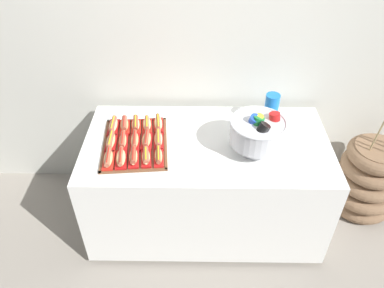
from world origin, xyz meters
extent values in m
plane|color=gray|center=(0.00, 0.00, 0.00)|extent=(10.00, 10.00, 0.00)
cube|color=beige|center=(0.00, 0.53, 1.30)|extent=(6.00, 0.10, 2.60)
cube|color=white|center=(0.00, 0.00, 0.40)|extent=(1.59, 0.82, 0.72)
cylinder|color=black|center=(-0.68, -0.30, 0.02)|extent=(0.05, 0.05, 0.04)
cylinder|color=black|center=(0.68, -0.30, 0.02)|extent=(0.05, 0.05, 0.04)
cylinder|color=black|center=(-0.68, 0.30, 0.02)|extent=(0.05, 0.05, 0.04)
cylinder|color=black|center=(0.68, 0.30, 0.02)|extent=(0.05, 0.05, 0.04)
cylinder|color=brown|center=(1.23, 0.16, 0.30)|extent=(0.34, 0.34, 0.60)
torus|color=brown|center=(1.23, 0.16, 0.06)|extent=(0.48, 0.48, 0.11)
torus|color=brown|center=(1.23, 0.16, 0.18)|extent=(0.50, 0.50, 0.11)
torus|color=brown|center=(1.23, 0.16, 0.30)|extent=(0.48, 0.48, 0.11)
torus|color=brown|center=(1.23, 0.16, 0.42)|extent=(0.45, 0.45, 0.11)
torus|color=brown|center=(1.23, 0.16, 0.54)|extent=(0.42, 0.42, 0.11)
cube|color=brown|center=(-0.46, -0.03, 0.76)|extent=(0.45, 0.56, 0.01)
cube|color=brown|center=(-0.44, -0.28, 0.77)|extent=(0.40, 0.05, 0.01)
cube|color=brown|center=(-0.48, 0.22, 0.77)|extent=(0.40, 0.05, 0.01)
cube|color=brown|center=(-0.65, -0.05, 0.77)|extent=(0.06, 0.52, 0.01)
cube|color=brown|center=(-0.27, -0.01, 0.77)|extent=(0.06, 0.52, 0.01)
cube|color=red|center=(-0.59, -0.21, 0.78)|extent=(0.08, 0.18, 0.02)
ellipsoid|color=tan|center=(-0.59, -0.21, 0.80)|extent=(0.07, 0.16, 0.04)
cylinder|color=#A8563D|center=(-0.59, -0.21, 0.81)|extent=(0.04, 0.16, 0.03)
cylinder|color=red|center=(-0.59, -0.21, 0.82)|extent=(0.02, 0.13, 0.01)
cube|color=#B21414|center=(-0.52, -0.20, 0.78)|extent=(0.09, 0.18, 0.02)
ellipsoid|color=#E0BC7F|center=(-0.52, -0.20, 0.80)|extent=(0.07, 0.16, 0.04)
cylinder|color=#A8563D|center=(-0.52, -0.20, 0.81)|extent=(0.04, 0.16, 0.03)
cylinder|color=red|center=(-0.52, -0.20, 0.82)|extent=(0.02, 0.14, 0.01)
cube|color=red|center=(-0.45, -0.20, 0.78)|extent=(0.08, 0.16, 0.02)
ellipsoid|color=#E0BC7F|center=(-0.45, -0.20, 0.80)|extent=(0.06, 0.15, 0.04)
cylinder|color=brown|center=(-0.45, -0.20, 0.81)|extent=(0.05, 0.14, 0.03)
cylinder|color=red|center=(-0.45, -0.20, 0.83)|extent=(0.02, 0.12, 0.01)
cube|color=red|center=(-0.37, -0.19, 0.78)|extent=(0.08, 0.16, 0.02)
ellipsoid|color=beige|center=(-0.37, -0.19, 0.80)|extent=(0.06, 0.15, 0.04)
cylinder|color=#A8563D|center=(-0.37, -0.19, 0.81)|extent=(0.05, 0.14, 0.03)
cylinder|color=yellow|center=(-0.37, -0.19, 0.82)|extent=(0.02, 0.11, 0.01)
cube|color=red|center=(-0.30, -0.18, 0.78)|extent=(0.07, 0.17, 0.02)
ellipsoid|color=tan|center=(-0.30, -0.18, 0.80)|extent=(0.06, 0.16, 0.04)
cylinder|color=brown|center=(-0.30, -0.18, 0.81)|extent=(0.04, 0.15, 0.03)
cylinder|color=yellow|center=(-0.30, -0.18, 0.82)|extent=(0.02, 0.13, 0.01)
cube|color=#B21414|center=(-0.61, -0.04, 0.78)|extent=(0.07, 0.18, 0.02)
ellipsoid|color=#E0BC7F|center=(-0.61, -0.04, 0.80)|extent=(0.06, 0.17, 0.04)
cylinder|color=#A8563D|center=(-0.61, -0.04, 0.81)|extent=(0.04, 0.16, 0.03)
cylinder|color=yellow|center=(-0.61, -0.04, 0.83)|extent=(0.01, 0.14, 0.01)
cube|color=red|center=(-0.53, -0.04, 0.78)|extent=(0.07, 0.17, 0.02)
ellipsoid|color=tan|center=(-0.53, -0.04, 0.80)|extent=(0.06, 0.16, 0.04)
cylinder|color=#9E4C38|center=(-0.53, -0.04, 0.81)|extent=(0.04, 0.14, 0.03)
cylinder|color=red|center=(-0.53, -0.04, 0.82)|extent=(0.02, 0.12, 0.01)
cube|color=#B21414|center=(-0.46, -0.03, 0.78)|extent=(0.08, 0.18, 0.02)
ellipsoid|color=tan|center=(-0.46, -0.03, 0.80)|extent=(0.06, 0.16, 0.04)
cylinder|color=#9E4C38|center=(-0.46, -0.03, 0.81)|extent=(0.04, 0.16, 0.03)
cylinder|color=red|center=(-0.46, -0.03, 0.82)|extent=(0.02, 0.13, 0.01)
cube|color=red|center=(-0.39, -0.02, 0.78)|extent=(0.07, 0.17, 0.02)
ellipsoid|color=tan|center=(-0.39, -0.02, 0.80)|extent=(0.06, 0.16, 0.04)
cylinder|color=#9E4C38|center=(-0.39, -0.02, 0.81)|extent=(0.04, 0.16, 0.03)
cylinder|color=red|center=(-0.39, -0.02, 0.82)|extent=(0.01, 0.13, 0.01)
cube|color=red|center=(-0.31, -0.02, 0.78)|extent=(0.08, 0.19, 0.02)
ellipsoid|color=beige|center=(-0.31, -0.02, 0.80)|extent=(0.07, 0.17, 0.04)
cylinder|color=#A8563D|center=(-0.31, -0.02, 0.81)|extent=(0.05, 0.16, 0.03)
cylinder|color=yellow|center=(-0.31, -0.02, 0.82)|extent=(0.02, 0.14, 0.01)
cube|color=#B21414|center=(-0.62, 0.12, 0.78)|extent=(0.07, 0.18, 0.02)
ellipsoid|color=beige|center=(-0.62, 0.12, 0.80)|extent=(0.06, 0.17, 0.04)
cylinder|color=#9E4C38|center=(-0.62, 0.12, 0.81)|extent=(0.04, 0.16, 0.03)
cylinder|color=yellow|center=(-0.62, 0.12, 0.82)|extent=(0.01, 0.14, 0.01)
cube|color=red|center=(-0.55, 0.13, 0.78)|extent=(0.08, 0.16, 0.02)
ellipsoid|color=tan|center=(-0.55, 0.13, 0.80)|extent=(0.07, 0.15, 0.04)
cylinder|color=#9E4C38|center=(-0.55, 0.13, 0.81)|extent=(0.05, 0.14, 0.03)
cylinder|color=red|center=(-0.55, 0.13, 0.83)|extent=(0.02, 0.12, 0.01)
cube|color=red|center=(-0.47, 0.13, 0.78)|extent=(0.08, 0.17, 0.02)
ellipsoid|color=beige|center=(-0.47, 0.13, 0.80)|extent=(0.07, 0.15, 0.04)
cylinder|color=brown|center=(-0.47, 0.13, 0.81)|extent=(0.05, 0.15, 0.03)
cylinder|color=yellow|center=(-0.47, 0.13, 0.83)|extent=(0.02, 0.13, 0.01)
cube|color=red|center=(-0.40, 0.14, 0.78)|extent=(0.08, 0.16, 0.02)
ellipsoid|color=beige|center=(-0.40, 0.14, 0.80)|extent=(0.07, 0.15, 0.04)
cylinder|color=#A8563D|center=(-0.40, 0.14, 0.81)|extent=(0.04, 0.14, 0.03)
cylinder|color=yellow|center=(-0.40, 0.14, 0.82)|extent=(0.02, 0.12, 0.01)
cube|color=red|center=(-0.32, 0.15, 0.78)|extent=(0.08, 0.18, 0.02)
ellipsoid|color=#E0BC7F|center=(-0.32, 0.15, 0.80)|extent=(0.07, 0.17, 0.04)
cylinder|color=brown|center=(-0.32, 0.15, 0.81)|extent=(0.05, 0.16, 0.03)
cylinder|color=yellow|center=(-0.32, 0.15, 0.82)|extent=(0.02, 0.14, 0.01)
cylinder|color=silver|center=(0.30, -0.08, 0.77)|extent=(0.20, 0.20, 0.02)
cone|color=silver|center=(0.30, -0.08, 0.81)|extent=(0.07, 0.07, 0.06)
cylinder|color=silver|center=(0.30, -0.08, 0.91)|extent=(0.34, 0.34, 0.14)
torus|color=silver|center=(0.30, -0.08, 0.98)|extent=(0.35, 0.35, 0.02)
cylinder|color=red|center=(0.40, -0.05, 0.96)|extent=(0.11, 0.11, 0.14)
cylinder|color=yellow|center=(0.30, -0.06, 0.96)|extent=(0.11, 0.11, 0.13)
cylinder|color=#1E47B2|center=(0.27, -0.06, 0.96)|extent=(0.11, 0.12, 0.15)
cylinder|color=#197A33|center=(0.29, -0.09, 0.96)|extent=(0.10, 0.10, 0.14)
cylinder|color=black|center=(0.30, -0.15, 0.96)|extent=(0.13, 0.10, 0.15)
cylinder|color=blue|center=(0.43, 0.21, 0.82)|extent=(0.09, 0.09, 0.12)
cylinder|color=blue|center=(0.43, 0.21, 0.84)|extent=(0.09, 0.09, 0.12)
cylinder|color=blue|center=(0.43, 0.21, 0.86)|extent=(0.09, 0.09, 0.12)
cylinder|color=blue|center=(0.43, 0.21, 0.89)|extent=(0.09, 0.09, 0.12)
cylinder|color=blue|center=(0.43, 0.21, 0.91)|extent=(0.09, 0.09, 0.12)
cylinder|color=blue|center=(0.43, 0.21, 0.93)|extent=(0.09, 0.09, 0.12)
camera|label=1|loc=(-0.07, -1.88, 2.28)|focal=35.06mm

